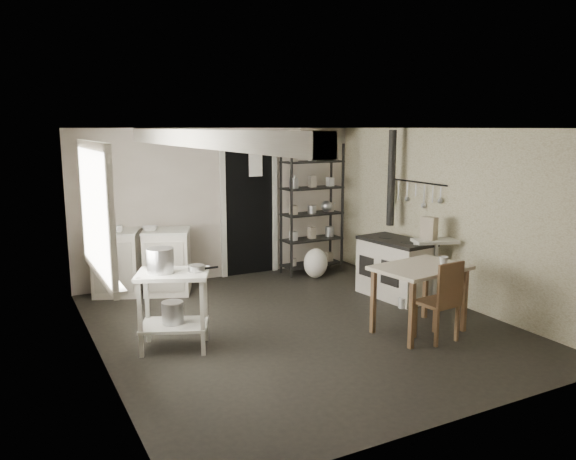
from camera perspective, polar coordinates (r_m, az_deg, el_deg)
name	(u,v)px	position (r m, az deg, el deg)	size (l,w,h in m)	color
floor	(300,325)	(6.74, 1.20, -9.65)	(5.00, 5.00, 0.00)	black
ceiling	(300,128)	(6.33, 1.28, 10.30)	(5.00, 5.00, 0.00)	beige
wall_back	(222,204)	(8.68, -6.75, 2.66)	(4.50, 0.02, 2.30)	#BEB2A2
wall_front	(459,283)	(4.47, 16.94, -5.14)	(4.50, 0.02, 2.30)	#BEB2A2
wall_left	(96,249)	(5.72, -18.93, -1.88)	(0.02, 5.00, 2.30)	#BEB2A2
wall_right	(448,216)	(7.76, 15.96, 1.40)	(0.02, 5.00, 2.30)	#BEB2A2
window	(94,211)	(5.86, -19.14, 1.87)	(0.12, 1.76, 1.28)	beige
doorway	(250,212)	(8.85, -3.93, 1.86)	(0.96, 0.10, 2.08)	beige
ceiling_beam	(197,138)	(5.85, -9.22, 9.18)	(0.18, 5.00, 0.18)	beige
wallpaper_panel	(448,216)	(7.75, 15.90, 1.40)	(0.01, 5.00, 2.30)	beige
utensil_rail	(416,182)	(8.12, 12.88, 4.77)	(0.06, 1.20, 0.44)	#B6B6B9
prep_table	(174,312)	(6.06, -11.50, -8.19)	(0.73, 0.52, 0.83)	beige
stockpot	(160,263)	(5.93, -12.84, -3.24)	(0.28, 0.28, 0.30)	#B6B6B9
saucepan	(196,270)	(5.94, -9.30, -3.99)	(0.18, 0.18, 0.10)	#B6B6B9
bucket	(173,313)	(6.09, -11.63, -8.28)	(0.23, 0.23, 0.25)	#B6B6B9
base_cabinets	(142,261)	(8.13, -14.58, -3.09)	(1.38, 0.59, 0.91)	beige
mixing_bowl	(150,227)	(7.97, -13.87, 0.31)	(0.29, 0.29, 0.07)	silver
counter_cup	(118,228)	(7.89, -16.88, 0.18)	(0.13, 0.13, 0.10)	silver
shelf_rack	(312,214)	(8.94, 2.45, 1.64)	(0.97, 0.38, 2.06)	black
shelf_jar	(294,189)	(8.70, 0.66, 4.23)	(0.09, 0.09, 0.20)	silver
storage_box_a	(303,147)	(8.73, 1.54, 8.43)	(0.33, 0.29, 0.23)	#C0B49A
storage_box_b	(324,148)	(8.93, 3.68, 8.33)	(0.30, 0.27, 0.19)	#C0B49A
stove	(395,266)	(7.85, 10.85, -3.58)	(0.57, 1.02, 0.81)	beige
stovepipe	(391,178)	(8.20, 10.46, 5.20)	(0.10, 0.10, 1.33)	black
side_ledge	(434,273)	(7.63, 14.57, -4.21)	(0.57, 0.30, 0.87)	beige
oats_box	(429,229)	(7.49, 14.14, 0.08)	(0.12, 0.20, 0.29)	#C0B49A
work_table	(419,300)	(6.59, 13.18, -6.93)	(1.02, 0.72, 0.78)	beige
table_cup	(443,262)	(6.57, 15.51, -3.19)	(0.11, 0.11, 0.10)	silver
chair	(437,297)	(6.38, 14.90, -6.60)	(0.37, 0.39, 0.91)	brown
flour_sack	(316,263)	(8.73, 2.83, -3.33)	(0.39, 0.33, 0.46)	white
floor_crock	(402,302)	(7.48, 11.55, -7.21)	(0.11, 0.11, 0.13)	silver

